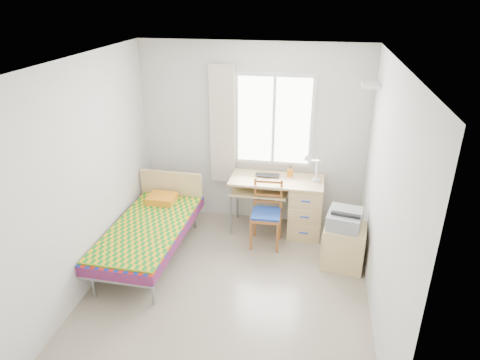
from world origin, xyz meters
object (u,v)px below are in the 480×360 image
chair (267,210)px  cabinet (343,246)px  printer (345,218)px  desk (300,205)px  bed (151,228)px

chair → cabinet: 1.09m
cabinet → printer: bearing=126.2°
desk → cabinet: (0.58, -0.72, -0.16)m
bed → printer: bearing=7.4°
chair → printer: chair is taller
chair → printer: 1.04m
desk → printer: 0.91m
cabinet → printer: (-0.02, 0.04, 0.37)m
chair → printer: (0.99, -0.31, 0.14)m
desk → chair: chair is taller
desk → cabinet: size_ratio=2.30×
printer → bed: bearing=-163.1°
chair → bed: bearing=-160.2°
desk → cabinet: bearing=-50.4°
desk → chair: bearing=-138.5°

